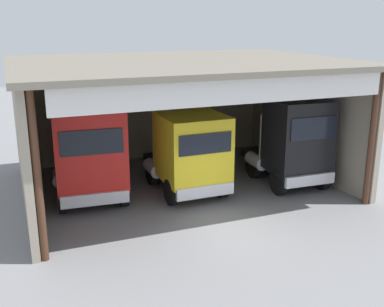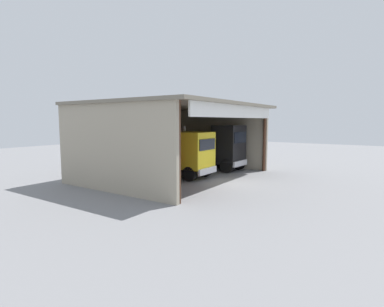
# 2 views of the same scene
# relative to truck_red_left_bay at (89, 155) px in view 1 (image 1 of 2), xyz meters

# --- Properties ---
(ground_plane) EXTENTS (80.00, 80.00, 0.00)m
(ground_plane) POSITION_rel_truck_red_left_bay_xyz_m (3.85, -4.12, -1.94)
(ground_plane) COLOR slate
(ground_plane) RESTS_ON ground
(workshop_shed) EXTENTS (12.94, 10.18, 5.31)m
(workshop_shed) POSITION_rel_truck_red_left_bay_xyz_m (3.85, 1.44, 1.70)
(workshop_shed) COLOR #9E937F
(workshop_shed) RESTS_ON ground
(truck_red_left_bay) EXTENTS (2.81, 4.50, 3.70)m
(truck_red_left_bay) POSITION_rel_truck_red_left_bay_xyz_m (0.00, 0.00, 0.00)
(truck_red_left_bay) COLOR red
(truck_red_left_bay) RESTS_ON ground
(truck_yellow_right_bay) EXTENTS (2.60, 5.20, 3.70)m
(truck_yellow_right_bay) POSITION_rel_truck_red_left_bay_xyz_m (3.84, -0.48, -0.18)
(truck_yellow_right_bay) COLOR yellow
(truck_yellow_right_bay) RESTS_ON ground
(truck_black_yard_outside) EXTENTS (2.53, 4.76, 3.75)m
(truck_black_yard_outside) POSITION_rel_truck_red_left_bay_xyz_m (8.20, -1.23, -0.02)
(truck_black_yard_outside) COLOR black
(truck_black_yard_outside) RESTS_ON ground
(oil_drum) EXTENTS (0.58, 0.58, 0.90)m
(oil_drum) POSITION_rel_truck_red_left_bay_xyz_m (6.30, 4.31, -1.49)
(oil_drum) COLOR #194CB2
(oil_drum) RESTS_ON ground
(tool_cart) EXTENTS (0.90, 0.60, 1.00)m
(tool_cart) POSITION_rel_truck_red_left_bay_xyz_m (6.16, 3.64, -1.44)
(tool_cart) COLOR black
(tool_cart) RESTS_ON ground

